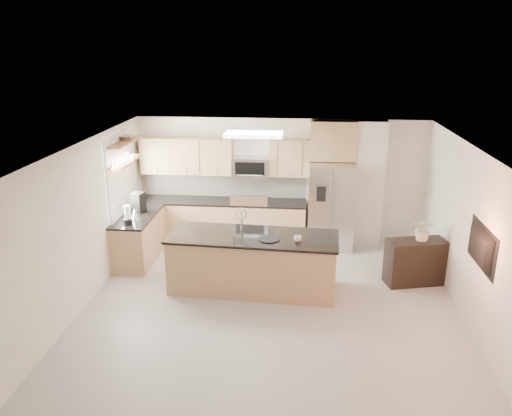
# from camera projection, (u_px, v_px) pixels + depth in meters

# --- Properties ---
(floor) EXTENTS (6.50, 6.50, 0.00)m
(floor) POSITION_uv_depth(u_px,v_px,m) (269.00, 314.00, 7.86)
(floor) COLOR #AFAAA6
(floor) RESTS_ON ground
(ceiling) EXTENTS (6.00, 6.50, 0.02)m
(ceiling) POSITION_uv_depth(u_px,v_px,m) (271.00, 152.00, 7.03)
(ceiling) COLOR white
(ceiling) RESTS_ON wall_back
(wall_back) EXTENTS (6.00, 0.02, 2.60)m
(wall_back) POSITION_uv_depth(u_px,v_px,m) (280.00, 180.00, 10.51)
(wall_back) COLOR white
(wall_back) RESTS_ON floor
(wall_front) EXTENTS (6.00, 0.02, 2.60)m
(wall_front) POSITION_uv_depth(u_px,v_px,m) (246.00, 376.00, 4.38)
(wall_front) COLOR white
(wall_front) RESTS_ON floor
(wall_left) EXTENTS (0.02, 6.50, 2.60)m
(wall_left) POSITION_uv_depth(u_px,v_px,m) (77.00, 231.00, 7.70)
(wall_left) COLOR white
(wall_left) RESTS_ON floor
(wall_right) EXTENTS (0.02, 6.50, 2.60)m
(wall_right) POSITION_uv_depth(u_px,v_px,m) (478.00, 245.00, 7.18)
(wall_right) COLOR white
(wall_right) RESTS_ON floor
(back_counter) EXTENTS (3.55, 0.66, 1.44)m
(back_counter) POSITION_uv_depth(u_px,v_px,m) (221.00, 220.00, 10.58)
(back_counter) COLOR tan
(back_counter) RESTS_ON floor
(left_counter) EXTENTS (0.66, 1.50, 0.92)m
(left_counter) POSITION_uv_depth(u_px,v_px,m) (139.00, 238.00, 9.69)
(left_counter) COLOR tan
(left_counter) RESTS_ON floor
(range) EXTENTS (0.76, 0.64, 1.14)m
(range) POSITION_uv_depth(u_px,v_px,m) (250.00, 222.00, 10.52)
(range) COLOR black
(range) RESTS_ON floor
(upper_cabinets) EXTENTS (3.50, 0.33, 0.75)m
(upper_cabinets) POSITION_uv_depth(u_px,v_px,m) (217.00, 156.00, 10.30)
(upper_cabinets) COLOR #AA7E5C
(upper_cabinets) RESTS_ON wall_back
(microwave) EXTENTS (0.76, 0.40, 0.40)m
(microwave) POSITION_uv_depth(u_px,v_px,m) (251.00, 167.00, 10.27)
(microwave) COLOR #B8B8BB
(microwave) RESTS_ON upper_cabinets
(refrigerator) EXTENTS (0.92, 0.78, 1.78)m
(refrigerator) POSITION_uv_depth(u_px,v_px,m) (331.00, 206.00, 10.20)
(refrigerator) COLOR #B8B8BB
(refrigerator) RESTS_ON floor
(partition_column) EXTENTS (0.60, 0.30, 2.60)m
(partition_column) POSITION_uv_depth(u_px,v_px,m) (368.00, 184.00, 10.21)
(partition_column) COLOR silver
(partition_column) RESTS_ON floor
(window) EXTENTS (0.04, 1.15, 1.65)m
(window) POSITION_uv_depth(u_px,v_px,m) (118.00, 178.00, 9.34)
(window) COLOR white
(window) RESTS_ON wall_left
(shelf_lower) EXTENTS (0.30, 1.20, 0.04)m
(shelf_lower) POSITION_uv_depth(u_px,v_px,m) (125.00, 161.00, 9.33)
(shelf_lower) COLOR #95593B
(shelf_lower) RESTS_ON wall_left
(shelf_upper) EXTENTS (0.30, 1.20, 0.04)m
(shelf_upper) POSITION_uv_depth(u_px,v_px,m) (124.00, 142.00, 9.21)
(shelf_upper) COLOR #95593B
(shelf_upper) RESTS_ON wall_left
(ceiling_fixture) EXTENTS (1.00, 0.50, 0.06)m
(ceiling_fixture) POSITION_uv_depth(u_px,v_px,m) (254.00, 134.00, 8.59)
(ceiling_fixture) COLOR white
(ceiling_fixture) RESTS_ON ceiling
(island) EXTENTS (2.91, 1.19, 1.41)m
(island) POSITION_uv_depth(u_px,v_px,m) (253.00, 262.00, 8.53)
(island) COLOR tan
(island) RESTS_ON floor
(credenza) EXTENTS (1.08, 0.66, 0.81)m
(credenza) POSITION_uv_depth(u_px,v_px,m) (415.00, 262.00, 8.76)
(credenza) COLOR black
(credenza) RESTS_ON floor
(cup) EXTENTS (0.14, 0.14, 0.10)m
(cup) POSITION_uv_depth(u_px,v_px,m) (298.00, 239.00, 8.10)
(cup) COLOR white
(cup) RESTS_ON island
(platter) EXTENTS (0.42, 0.42, 0.02)m
(platter) POSITION_uv_depth(u_px,v_px,m) (269.00, 239.00, 8.20)
(platter) COLOR black
(platter) RESTS_ON island
(blender) EXTENTS (0.16, 0.16, 0.36)m
(blender) POSITION_uv_depth(u_px,v_px,m) (128.00, 216.00, 9.03)
(blender) COLOR black
(blender) RESTS_ON left_counter
(kettle) EXTENTS (0.21, 0.21, 0.26)m
(kettle) POSITION_uv_depth(u_px,v_px,m) (135.00, 214.00, 9.28)
(kettle) COLOR #B8B8BB
(kettle) RESTS_ON left_counter
(coffee_maker) EXTENTS (0.26, 0.29, 0.39)m
(coffee_maker) POSITION_uv_depth(u_px,v_px,m) (138.00, 203.00, 9.67)
(coffee_maker) COLOR black
(coffee_maker) RESTS_ON left_counter
(bowl) EXTENTS (0.43, 0.43, 0.10)m
(bowl) POSITION_uv_depth(u_px,v_px,m) (126.00, 137.00, 9.34)
(bowl) COLOR #B8B8BB
(bowl) RESTS_ON shelf_upper
(flower_vase) EXTENTS (0.75, 0.70, 0.67)m
(flower_vase) POSITION_uv_depth(u_px,v_px,m) (425.00, 222.00, 8.53)
(flower_vase) COLOR silver
(flower_vase) RESTS_ON credenza
(television) EXTENTS (0.14, 1.08, 0.62)m
(television) POSITION_uv_depth(u_px,v_px,m) (476.00, 247.00, 6.99)
(television) COLOR black
(television) RESTS_ON wall_right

